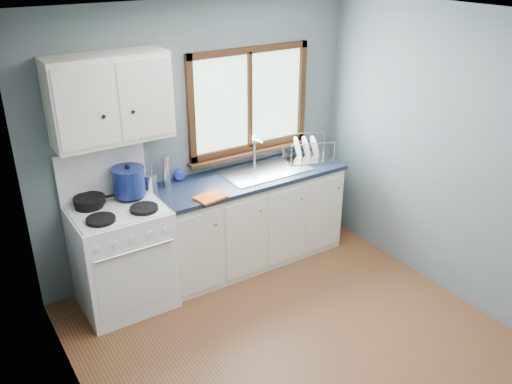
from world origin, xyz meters
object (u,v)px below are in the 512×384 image
base_cabinets (250,223)px  stockpot (129,181)px  thermos (166,171)px  sink (265,177)px  skillet (90,200)px  dish_rack (307,153)px  gas_range (122,254)px  utensil_crock (150,182)px

base_cabinets → stockpot: stockpot is taller
base_cabinets → thermos: thermos is taller
sink → base_cabinets: bearing=179.9°
base_cabinets → skillet: size_ratio=4.60×
sink → dish_rack: sink is taller
gas_range → utensil_crock: gas_range is taller
skillet → sink: bearing=0.1°
sink → dish_rack: bearing=4.1°
gas_range → skillet: size_ratio=3.38×
skillet → utensil_crock: (0.55, 0.04, 0.01)m
sink → utensil_crock: (-1.10, 0.17, 0.14)m
gas_range → dish_rack: 2.08m
gas_range → dish_rack: gas_range is taller
base_cabinets → skillet: 1.59m
skillet → utensil_crock: size_ratio=1.02×
skillet → dish_rack: 2.19m
stockpot → base_cabinets: bearing=-5.6°
utensil_crock → skillet: bearing=-175.9°
gas_range → thermos: gas_range is taller
stockpot → thermos: stockpot is taller
dish_rack → skillet: bearing=-161.1°
gas_range → skillet: gas_range is taller
stockpot → utensil_crock: size_ratio=0.86×
utensil_crock → thermos: utensil_crock is taller
gas_range → base_cabinets: bearing=0.8°
thermos → dish_rack: thermos is taller
base_cabinets → dish_rack: bearing=3.0°
base_cabinets → sink: size_ratio=2.20×
base_cabinets → utensil_crock: bearing=169.5°
sink → utensil_crock: size_ratio=2.14×
gas_range → utensil_crock: (0.38, 0.19, 0.51)m
sink → skillet: (-1.65, 0.13, 0.13)m
sink → stockpot: (-1.31, 0.11, 0.22)m
thermos → dish_rack: 1.48m
base_cabinets → gas_range: bearing=-179.2°
gas_range → skillet: 0.54m
sink → skillet: bearing=175.4°
sink → thermos: 0.98m
stockpot → utensil_crock: 0.23m
gas_range → skillet: (-0.17, 0.15, 0.49)m
stockpot → dish_rack: stockpot is taller
skillet → stockpot: stockpot is taller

